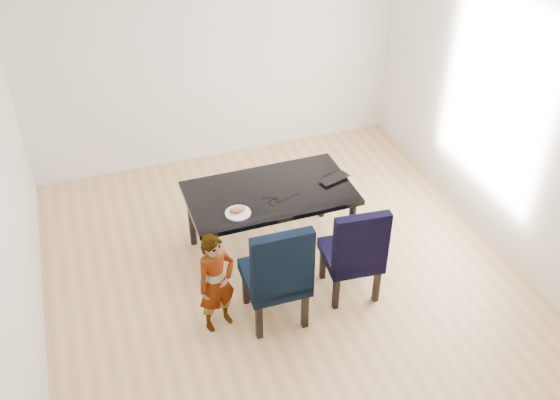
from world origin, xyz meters
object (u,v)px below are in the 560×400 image
object	(u,v)px
chair_right	(351,247)
plate	(238,213)
chair_left	(274,269)
dining_table	(270,222)
child	(216,283)
laptop	(332,177)

from	to	relation	value
chair_right	plate	bearing A→B (deg)	155.15
chair_left	plate	distance (m)	0.66
chair_right	plate	size ratio (longest dim) A/B	4.34
chair_right	plate	distance (m)	1.08
chair_left	plate	xyz separation A→B (m)	(-0.14, 0.61, 0.20)
dining_table	plate	world-z (taller)	plate
plate	chair_left	bearing A→B (deg)	-77.02
child	chair_right	bearing A→B (deg)	-17.22
chair_right	plate	xyz separation A→B (m)	(-0.91, 0.54, 0.24)
dining_table	chair_left	xyz separation A→B (m)	(-0.25, -0.86, 0.18)
dining_table	chair_right	size ratio (longest dim) A/B	1.55
chair_right	laptop	world-z (taller)	chair_right
dining_table	chair_left	size ratio (longest dim) A/B	1.44
chair_right	chair_left	bearing A→B (deg)	-168.70
chair_right	child	size ratio (longest dim) A/B	1.04
plate	dining_table	bearing A→B (deg)	32.04
chair_left	chair_right	size ratio (longest dim) A/B	1.07
chair_left	chair_right	distance (m)	0.77
chair_left	laptop	world-z (taller)	chair_left
dining_table	chair_left	world-z (taller)	chair_left
child	plate	xyz separation A→B (m)	(0.37, 0.56, 0.26)
child	laptop	distance (m)	1.65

